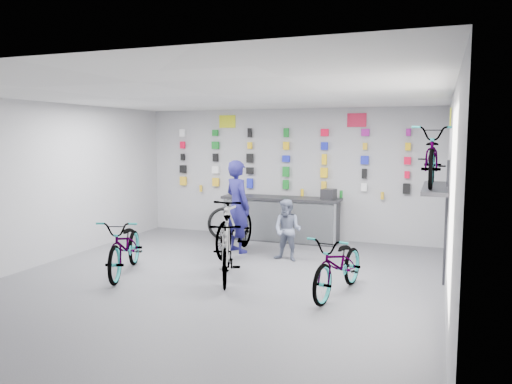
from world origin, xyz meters
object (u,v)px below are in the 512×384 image
at_px(counter, 281,219).
at_px(customer, 288,230).
at_px(bike_right, 339,264).
at_px(bike_center, 226,249).
at_px(bike_left, 126,246).
at_px(clerk, 238,206).
at_px(bike_service, 235,225).

height_order(counter, customer, customer).
distance_m(bike_right, customer, 2.17).
bearing_deg(bike_right, bike_center, -172.55).
relative_size(counter, bike_left, 1.42).
bearing_deg(clerk, counter, -75.64).
height_order(bike_center, clerk, clerk).
relative_size(bike_center, clerk, 0.92).
bearing_deg(bike_left, customer, 18.31).
xyz_separation_m(bike_left, bike_center, (1.78, 0.26, 0.02)).
bearing_deg(counter, customer, -68.43).
relative_size(bike_left, bike_service, 0.96).
height_order(counter, bike_center, bike_center).
height_order(bike_service, customer, bike_service).
xyz_separation_m(bike_left, customer, (2.34, 1.88, 0.09)).
bearing_deg(customer, bike_center, -101.64).
bearing_deg(bike_right, bike_service, 153.04).
relative_size(bike_center, bike_right, 0.98).
bearing_deg(bike_center, counter, 71.02).
bearing_deg(bike_right, bike_left, -167.02).
distance_m(bike_left, customer, 3.00).
xyz_separation_m(bike_left, bike_service, (1.18, 2.06, 0.10)).
xyz_separation_m(bike_center, bike_service, (-0.60, 1.81, 0.07)).
bearing_deg(counter, bike_right, -59.84).
bearing_deg(bike_right, clerk, 150.78).
bearing_deg(customer, clerk, 170.64).
xyz_separation_m(counter, bike_center, (0.12, -3.34, 0.03)).
xyz_separation_m(counter, bike_right, (2.00, -3.44, -0.02)).
bearing_deg(bike_left, bike_right, -18.02).
height_order(clerk, customer, clerk).
bearing_deg(bike_center, bike_left, 167.21).
bearing_deg(bike_service, bike_left, -121.18).
height_order(bike_center, customer, customer).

